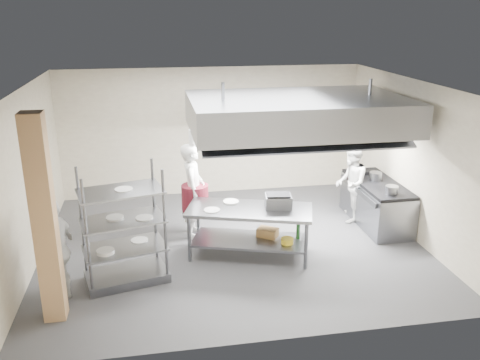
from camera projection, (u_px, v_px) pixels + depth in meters
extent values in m
plane|color=#343436|center=(233.00, 244.00, 9.62)|extent=(7.00, 7.00, 0.00)
plane|color=silver|center=(232.00, 85.00, 8.67)|extent=(7.00, 7.00, 0.00)
plane|color=#B5A990|center=(212.00, 132.00, 11.94)|extent=(7.00, 0.00, 7.00)
plane|color=#B5A990|center=(28.00, 180.00, 8.57)|extent=(0.00, 6.00, 6.00)
plane|color=#B5A990|center=(412.00, 160.00, 9.72)|extent=(0.00, 6.00, 6.00)
cube|color=tan|center=(44.00, 221.00, 6.89)|extent=(0.30, 0.30, 3.00)
cube|color=gray|center=(298.00, 113.00, 9.45)|extent=(4.00, 2.50, 0.60)
cube|color=white|center=(250.00, 132.00, 9.40)|extent=(1.60, 0.12, 0.04)
cube|color=white|center=(342.00, 128.00, 9.70)|extent=(1.60, 0.12, 0.04)
cube|color=gray|center=(288.00, 130.00, 12.09)|extent=(1.50, 0.28, 0.04)
cube|color=gray|center=(249.00, 210.00, 8.93)|extent=(2.36, 1.53, 0.06)
cube|color=slate|center=(249.00, 240.00, 9.11)|extent=(2.16, 1.39, 0.04)
cube|color=slate|center=(376.00, 204.00, 10.46)|extent=(0.80, 2.00, 0.84)
cube|color=black|center=(378.00, 183.00, 10.32)|extent=(0.78, 1.96, 0.06)
imported|color=white|center=(193.00, 190.00, 9.77)|extent=(0.54, 0.74, 1.85)
imported|color=white|center=(351.00, 184.00, 10.49)|extent=(0.87, 0.96, 1.63)
imported|color=silver|center=(56.00, 251.00, 7.50)|extent=(0.65, 1.06, 1.68)
cube|color=slate|center=(278.00, 201.00, 8.94)|extent=(0.50, 0.42, 0.22)
cube|color=#99683D|center=(268.00, 232.00, 9.19)|extent=(0.43, 0.40, 0.15)
cylinder|color=gray|center=(376.00, 176.00, 10.39)|extent=(0.25, 0.25, 0.17)
cylinder|color=white|center=(125.00, 246.00, 8.17)|extent=(0.28, 0.28, 0.05)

